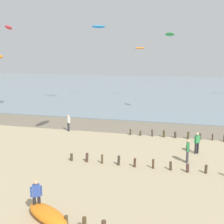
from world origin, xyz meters
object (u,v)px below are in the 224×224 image
object	(u,v)px
kite_aloft_7	(170,34)
kite_aloft_3	(0,57)
kite_aloft_1	(9,28)
person_left_flank	(188,150)
grounded_kite	(48,214)
kite_aloft_6	(99,27)
person_nearest_camera	(36,195)
person_mid_beach	(197,142)
kite_aloft_0	(140,48)
person_by_waterline	(68,122)

from	to	relation	value
kite_aloft_7	kite_aloft_3	bearing A→B (deg)	-118.20
kite_aloft_1	kite_aloft_3	size ratio (longest dim) A/B	0.98
kite_aloft_3	kite_aloft_7	bearing A→B (deg)	50.30
kite_aloft_1	person_left_flank	bearing A→B (deg)	-148.86
grounded_kite	kite_aloft_6	bearing A→B (deg)	-47.39
person_nearest_camera	kite_aloft_1	distance (m)	27.96
person_left_flank	person_nearest_camera	bearing A→B (deg)	-129.68
person_mid_beach	kite_aloft_3	xyz separation A→B (m)	(-26.08, 12.40, 6.40)
person_left_flank	kite_aloft_0	xyz separation A→B (m)	(-8.11, 28.97, 7.82)
person_by_waterline	person_nearest_camera	bearing A→B (deg)	-72.86
kite_aloft_6	person_by_waterline	bearing A→B (deg)	70.22
person_left_flank	kite_aloft_0	bearing A→B (deg)	105.64
person_left_flank	kite_aloft_6	xyz separation A→B (m)	(-14.67, 26.40, 11.26)
person_by_waterline	kite_aloft_3	xyz separation A→B (m)	(-13.68, 8.68, 6.40)
grounded_kite	kite_aloft_1	world-z (taller)	kite_aloft_1
kite_aloft_7	kite_aloft_0	bearing A→B (deg)	171.55
person_nearest_camera	person_by_waterline	bearing A→B (deg)	107.14
person_nearest_camera	kite_aloft_0	distance (m)	38.45
grounded_kite	kite_aloft_3	size ratio (longest dim) A/B	0.98
kite_aloft_1	person_nearest_camera	bearing A→B (deg)	-174.01
person_by_waterline	grounded_kite	distance (m)	15.91
person_by_waterline	kite_aloft_1	distance (m)	16.11
person_mid_beach	person_by_waterline	size ratio (longest dim) A/B	1.00
grounded_kite	kite_aloft_7	world-z (taller)	kite_aloft_7
person_left_flank	kite_aloft_7	size ratio (longest dim) A/B	0.84
person_left_flank	grounded_kite	world-z (taller)	person_left_flank
kite_aloft_6	person_nearest_camera	bearing A→B (deg)	73.95
kite_aloft_3	kite_aloft_6	xyz separation A→B (m)	(10.68, 11.85, 4.85)
person_mid_beach	kite_aloft_1	xyz separation A→B (m)	(-23.02, 10.43, 10.08)
grounded_kite	kite_aloft_1	distance (m)	28.96
person_nearest_camera	person_by_waterline	distance (m)	15.22
grounded_kite	kite_aloft_7	xyz separation A→B (m)	(3.90, 25.17, 9.79)
kite_aloft_3	person_mid_beach	bearing A→B (deg)	21.11
kite_aloft_0	kite_aloft_6	world-z (taller)	kite_aloft_6
kite_aloft_0	kite_aloft_1	distance (m)	21.79
person_nearest_camera	grounded_kite	world-z (taller)	person_nearest_camera
person_nearest_camera	kite_aloft_7	xyz separation A→B (m)	(4.70, 24.72, 9.14)
person_left_flank	grounded_kite	bearing A→B (deg)	-125.06
person_by_waterline	kite_aloft_1	world-z (taller)	kite_aloft_1
person_nearest_camera	kite_aloft_3	bearing A→B (deg)	128.04
person_mid_beach	kite_aloft_6	bearing A→B (deg)	122.41
grounded_kite	kite_aloft_3	distance (m)	31.13
person_left_flank	kite_aloft_1	world-z (taller)	kite_aloft_1
person_by_waterline	kite_aloft_3	world-z (taller)	kite_aloft_3
kite_aloft_6	kite_aloft_0	bearing A→B (deg)	173.32
grounded_kite	kite_aloft_6	world-z (taller)	kite_aloft_6
person_nearest_camera	kite_aloft_3	world-z (taller)	kite_aloft_3
person_nearest_camera	person_left_flank	distance (m)	11.26
person_left_flank	kite_aloft_1	size ratio (longest dim) A/B	0.63
person_mid_beach	kite_aloft_1	bearing A→B (deg)	155.62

